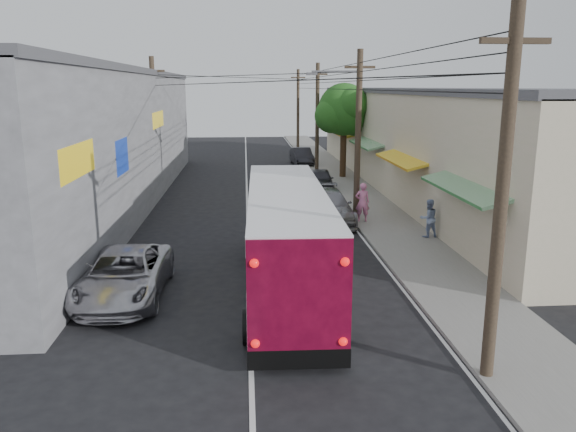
# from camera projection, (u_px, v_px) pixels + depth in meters

# --- Properties ---
(ground) EXTENTS (120.00, 120.00, 0.00)m
(ground) POSITION_uv_depth(u_px,v_px,m) (251.00, 346.00, 14.02)
(ground) COLOR black
(ground) RESTS_ON ground
(sidewalk) EXTENTS (3.00, 80.00, 0.12)m
(sidewalk) POSITION_uv_depth(u_px,v_px,m) (355.00, 193.00, 33.92)
(sidewalk) COLOR slate
(sidewalk) RESTS_ON ground
(building_right) EXTENTS (7.09, 40.00, 6.25)m
(building_right) POSITION_uv_depth(u_px,v_px,m) (420.00, 138.00, 35.50)
(building_right) COLOR beige
(building_right) RESTS_ON ground
(building_left) EXTENTS (7.20, 36.00, 7.25)m
(building_left) POSITION_uv_depth(u_px,v_px,m) (87.00, 138.00, 30.05)
(building_left) COLOR gray
(building_left) RESTS_ON ground
(utility_poles) EXTENTS (11.80, 45.28, 8.00)m
(utility_poles) POSITION_uv_depth(u_px,v_px,m) (299.00, 125.00, 33.07)
(utility_poles) COLOR #473828
(utility_poles) RESTS_ON ground
(street_tree) EXTENTS (4.40, 4.00, 6.60)m
(street_tree) POSITION_uv_depth(u_px,v_px,m) (345.00, 111.00, 38.75)
(street_tree) COLOR #3F2B19
(street_tree) RESTS_ON ground
(coach_bus) EXTENTS (2.80, 11.29, 3.24)m
(coach_bus) POSITION_uv_depth(u_px,v_px,m) (286.00, 238.00, 17.71)
(coach_bus) COLOR white
(coach_bus) RESTS_ON ground
(jeepney) EXTENTS (2.48, 5.28, 1.46)m
(jeepney) POSITION_uv_depth(u_px,v_px,m) (124.00, 275.00, 17.13)
(jeepney) COLOR #B9B8BF
(jeepney) RESTS_ON ground
(parked_suv) EXTENTS (2.26, 5.29, 1.52)m
(parked_suv) POSITION_uv_depth(u_px,v_px,m) (327.00, 206.00, 26.76)
(parked_suv) COLOR gray
(parked_suv) RESTS_ON ground
(parked_car_mid) EXTENTS (1.86, 4.00, 1.33)m
(parked_car_mid) POSITION_uv_depth(u_px,v_px,m) (320.00, 180.00, 35.03)
(parked_car_mid) COLOR #2A2A30
(parked_car_mid) RESTS_ON ground
(parked_car_far) EXTENTS (1.76, 4.34, 1.40)m
(parked_car_far) POSITION_uv_depth(u_px,v_px,m) (302.00, 156.00, 46.48)
(parked_car_far) COLOR black
(parked_car_far) RESTS_ON ground
(pedestrian_near) EXTENTS (0.70, 0.49, 1.84)m
(pedestrian_near) POSITION_uv_depth(u_px,v_px,m) (362.00, 202.00, 26.34)
(pedestrian_near) COLOR pink
(pedestrian_near) RESTS_ON sidewalk
(pedestrian_far) EXTENTS (0.90, 0.77, 1.62)m
(pedestrian_far) POSITION_uv_depth(u_px,v_px,m) (428.00, 218.00, 23.60)
(pedestrian_far) COLOR #899DC7
(pedestrian_far) RESTS_ON sidewalk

